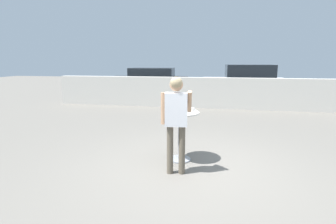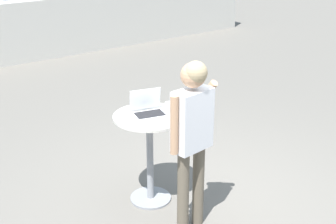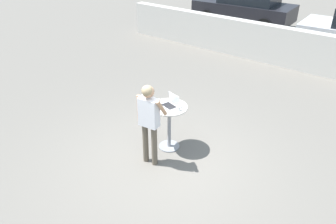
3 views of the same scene
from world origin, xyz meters
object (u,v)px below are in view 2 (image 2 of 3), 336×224
at_px(laptop, 148,109).
at_px(coffee_mug, 169,107).
at_px(cafe_table, 150,143).
at_px(parked_car_near_street, 29,1).
at_px(standing_person, 192,128).

relative_size(laptop, coffee_mug, 3.23).
distance_m(laptop, coffee_mug, 0.23).
xyz_separation_m(cafe_table, coffee_mug, (0.23, -0.02, 0.35)).
relative_size(laptop, parked_car_near_street, 0.09).
bearing_deg(coffee_mug, parked_car_near_street, 78.23).
bearing_deg(cafe_table, laptop, 73.10).
bearing_deg(standing_person, laptop, 91.14).
bearing_deg(laptop, cafe_table, -106.90).
xyz_separation_m(cafe_table, laptop, (0.01, 0.04, 0.36)).
bearing_deg(coffee_mug, standing_person, -108.75).
bearing_deg(standing_person, parked_car_near_street, 77.73).
height_order(cafe_table, parked_car_near_street, parked_car_near_street).
distance_m(standing_person, parked_car_near_street, 8.98).
distance_m(laptop, standing_person, 0.67).
height_order(laptop, standing_person, standing_person).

